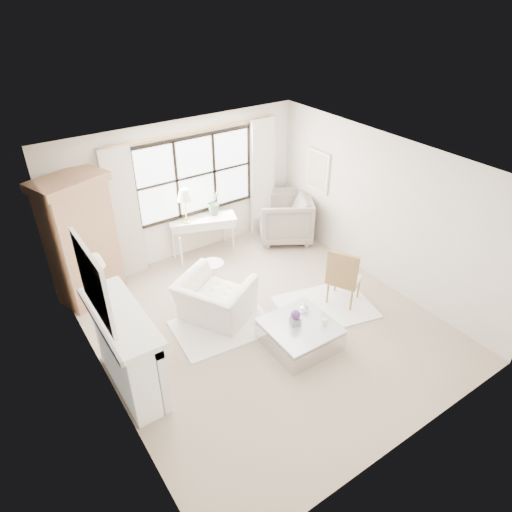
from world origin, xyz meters
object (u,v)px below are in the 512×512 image
at_px(club_armchair, 215,299).
at_px(coffee_table, 300,335).
at_px(console_table, 204,236).
at_px(armoire, 81,240).

height_order(club_armchair, coffee_table, club_armchair).
height_order(console_table, coffee_table, console_table).
bearing_deg(armoire, console_table, -15.97).
bearing_deg(club_armchair, console_table, -52.30).
relative_size(armoire, console_table, 1.63).
relative_size(armoire, club_armchair, 1.99).
xyz_separation_m(club_armchair, coffee_table, (0.74, -1.29, -0.18)).
bearing_deg(coffee_table, club_armchair, 120.54).
height_order(console_table, club_armchair, console_table).
bearing_deg(console_table, armoire, -155.97).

